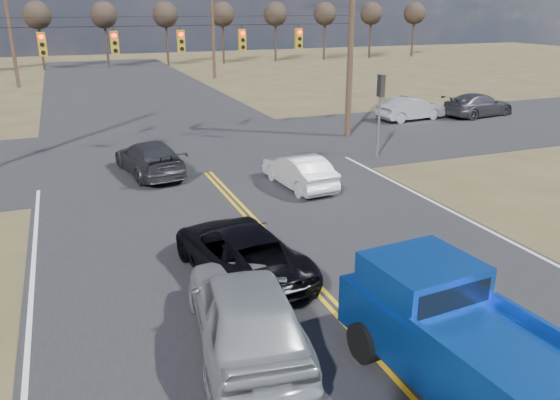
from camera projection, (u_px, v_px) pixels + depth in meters
name	position (u px, v px, depth m)	size (l,w,h in m)	color
ground	(374.00, 351.00, 11.49)	(160.00, 160.00, 0.00)	brown
road_main	(235.00, 202.00, 20.24)	(14.00, 120.00, 0.02)	#28282B
road_cross	(187.00, 151.00, 27.25)	(120.00, 12.00, 0.02)	#28282B
signal_gantry	(193.00, 47.00, 25.54)	(19.60, 4.83, 10.00)	#473323
utility_poles	(186.00, 44.00, 24.62)	(19.60, 58.32, 10.00)	#473323
treeline	(150.00, 26.00, 33.19)	(87.00, 117.80, 7.40)	#33261C
pickup_truck	(468.00, 346.00, 9.81)	(2.72, 6.04, 2.21)	black
silver_suv	(245.00, 310.00, 11.34)	(2.09, 5.20, 1.77)	#9FA2A7
black_suv	(240.00, 251.00, 14.49)	(2.38, 5.16, 1.43)	black
white_car_queue	(299.00, 171.00, 21.69)	(1.42, 4.07, 1.34)	white
dgrey_car_queue	(149.00, 158.00, 23.33)	(2.00, 4.93, 1.43)	#323237
cross_car_east_near	(411.00, 109.00, 34.49)	(4.46, 1.55, 1.47)	#A4A7AC
cross_car_east_far	(478.00, 105.00, 35.69)	(5.14, 2.09, 1.49)	#3A3A40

